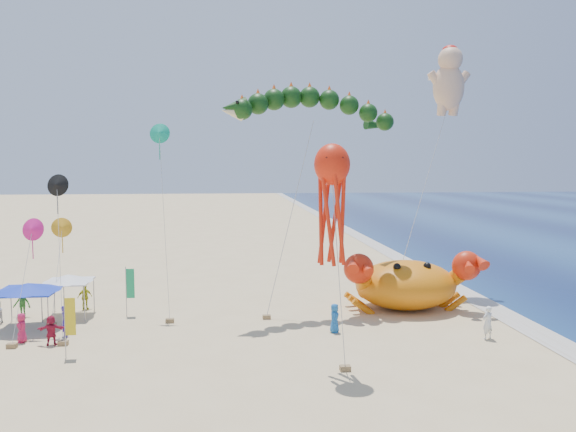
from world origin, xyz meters
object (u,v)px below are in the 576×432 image
object	(u,v)px
dragon_kite	(311,113)
octopus_kite	(332,195)
crab_inflatable	(406,283)
canopy_blue	(28,287)
cherub_kite	(449,79)
canopy_white	(68,279)

from	to	relation	value
dragon_kite	octopus_kite	bearing A→B (deg)	-93.32
dragon_kite	octopus_kite	size ratio (longest dim) A/B	1.35
crab_inflatable	canopy_blue	size ratio (longest dim) A/B	2.47
cherub_kite	octopus_kite	xyz separation A→B (m)	(-11.99, -16.08, -7.93)
dragon_kite	cherub_kite	world-z (taller)	cherub_kite
dragon_kite	canopy_white	xyz separation A→B (m)	(-15.61, 0.02, -10.62)
crab_inflatable	octopus_kite	world-z (taller)	octopus_kite
dragon_kite	cherub_kite	size ratio (longest dim) A/B	0.77
canopy_blue	canopy_white	distance (m)	2.95
dragon_kite	canopy_white	bearing A→B (deg)	179.93
canopy_blue	canopy_white	size ratio (longest dim) A/B	1.22
crab_inflatable	cherub_kite	bearing A→B (deg)	49.49
dragon_kite	canopy_white	distance (m)	18.88
cherub_kite	octopus_kite	world-z (taller)	cherub_kite
dragon_kite	canopy_blue	xyz separation A→B (m)	(-17.24, -2.44, -10.62)
dragon_kite	canopy_blue	bearing A→B (deg)	-171.94
crab_inflatable	dragon_kite	distance (m)	12.99
crab_inflatable	canopy_white	size ratio (longest dim) A/B	3.02
crab_inflatable	octopus_kite	distance (m)	14.06
dragon_kite	canopy_blue	world-z (taller)	dragon_kite
cherub_kite	canopy_blue	world-z (taller)	cherub_kite
canopy_white	cherub_kite	bearing A→B (deg)	10.83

